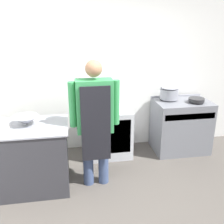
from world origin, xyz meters
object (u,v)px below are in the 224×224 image
(fridge_unit, at_px, (109,132))
(saute_pan, at_px, (197,100))
(stock_pot, at_px, (169,92))
(plastic_tub, at_px, (4,128))
(person_cook, at_px, (95,118))
(mixing_bowl, at_px, (26,120))
(stove, at_px, (181,126))

(fridge_unit, xyz_separation_m, saute_pan, (1.43, -0.16, 0.54))
(stock_pot, xyz_separation_m, saute_pan, (0.39, -0.22, -0.08))
(plastic_tub, height_order, stock_pot, stock_pot)
(person_cook, relative_size, mixing_bowl, 5.05)
(mixing_bowl, height_order, saute_pan, mixing_bowl)
(stove, relative_size, plastic_tub, 8.74)
(person_cook, height_order, mixing_bowl, person_cook)
(plastic_tub, height_order, saute_pan, plastic_tub)
(plastic_tub, xyz_separation_m, saute_pan, (2.85, 0.71, 0.00))
(saute_pan, bearing_deg, fridge_unit, 173.72)
(person_cook, bearing_deg, fridge_unit, 69.00)
(person_cook, bearing_deg, stove, 26.33)
(mixing_bowl, distance_m, stock_pot, 2.35)
(fridge_unit, relative_size, mixing_bowl, 2.35)
(fridge_unit, distance_m, mixing_bowl, 1.48)
(person_cook, bearing_deg, saute_pan, 20.75)
(stove, relative_size, mixing_bowl, 2.68)
(plastic_tub, bearing_deg, saute_pan, 13.92)
(saute_pan, bearing_deg, person_cook, -159.25)
(stove, height_order, saute_pan, saute_pan)
(person_cook, distance_m, stock_pot, 1.61)
(person_cook, height_order, saute_pan, person_cook)
(stove, height_order, mixing_bowl, mixing_bowl)
(person_cook, height_order, plastic_tub, person_cook)
(fridge_unit, bearing_deg, plastic_tub, -148.79)
(stove, distance_m, mixing_bowl, 2.57)
(fridge_unit, distance_m, person_cook, 1.05)
(stock_pot, height_order, saute_pan, stock_pot)
(stove, distance_m, person_cook, 1.82)
(stove, distance_m, plastic_tub, 2.83)
(fridge_unit, bearing_deg, mixing_bowl, -150.27)
(person_cook, distance_m, saute_pan, 1.86)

